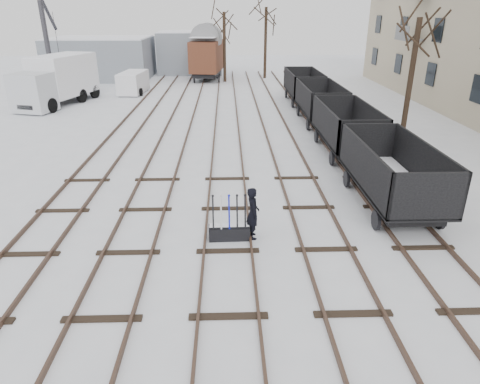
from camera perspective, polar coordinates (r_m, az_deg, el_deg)
The scene contains 17 objects.
ground at distance 13.09m, azimuth -1.63°, elevation -7.97°, with size 120.00×120.00×0.00m, color white.
tracks at distance 25.77m, azimuth -1.78°, elevation 8.13°, with size 13.90×52.00×0.16m.
shed_left at distance 49.19m, azimuth -17.90°, elevation 16.66°, with size 10.00×8.00×4.10m.
shed_right at distance 51.56m, azimuth -6.57°, elevation 18.05°, with size 7.00×6.00×4.50m.
ground_frame at distance 13.64m, azimuth -1.43°, elevation -5.22°, with size 1.31×0.45×1.49m.
worker at distance 13.49m, azimuth 1.73°, elevation -2.83°, with size 0.63×0.41×1.72m, color black.
freight_wagon_a at distance 16.63m, azimuth 19.42°, elevation 1.20°, with size 2.35×5.87×2.40m.
freight_wagon_b at distance 22.39m, azimuth 13.89°, elevation 7.37°, with size 2.35×5.87×2.40m.
freight_wagon_c at distance 28.43m, azimuth 10.59°, elevation 10.94°, with size 2.35×5.87×2.40m.
freight_wagon_d at distance 34.60m, azimuth 8.42°, elevation 13.23°, with size 2.35×5.87×2.40m.
box_van_wagon at distance 45.51m, azimuth -4.46°, elevation 17.77°, with size 3.67×5.95×4.29m.
lorry at distance 35.99m, azimuth -23.18°, elevation 13.57°, with size 3.99×8.27×3.60m.
panel_van at distance 39.27m, azimuth -14.05°, elevation 14.02°, with size 2.13×4.26×1.81m.
crane at distance 41.57m, azimuth -23.79°, elevation 15.06°, with size 1.88×4.99×8.43m.
tree_near at distance 25.73m, azimuth 21.76°, elevation 13.64°, with size 0.30×0.30×6.39m, color black.
tree_far_left at distance 44.35m, azimuth -2.09°, elevation 18.67°, with size 0.30×0.30×6.53m, color black.
tree_far_right at distance 46.83m, azimuth 3.41°, elevation 19.16°, with size 0.30×0.30×6.97m, color black.
Camera 1 is at (0.02, -11.20, 6.78)m, focal length 32.00 mm.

